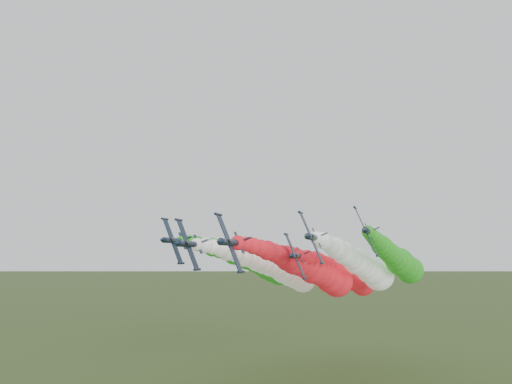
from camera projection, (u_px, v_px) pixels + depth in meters
jet_lead at (316, 271)px, 123.58m from camera, size 14.78×75.67×18.18m
jet_inner_left at (279, 269)px, 134.42m from camera, size 14.36×75.25×17.76m
jet_inner_right at (364, 266)px, 133.22m from camera, size 14.90×75.78×18.29m
jet_outer_left at (262, 265)px, 145.28m from camera, size 13.99×74.88×17.39m
jet_outer_right at (399, 261)px, 138.06m from camera, size 14.42×75.30×17.81m
jet_trail at (347, 275)px, 146.00m from camera, size 14.27×75.16×17.67m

